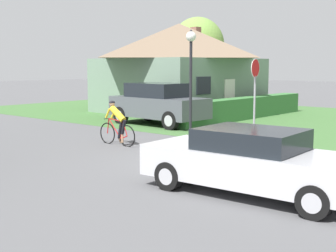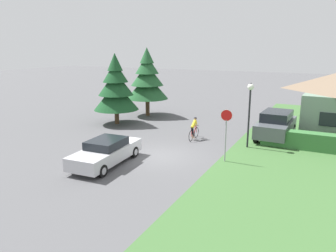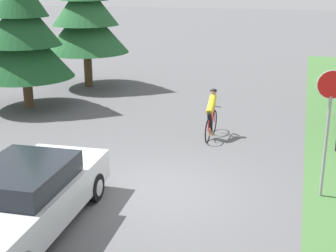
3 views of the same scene
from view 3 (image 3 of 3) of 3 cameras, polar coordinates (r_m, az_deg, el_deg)
The scene contains 6 objects.
ground_plane at distance 11.18m, azimuth -1.35°, elevation -7.99°, with size 140.00×140.00×0.00m, color #515154.
sedan_left_lane at distance 9.66m, azimuth -17.25°, elevation -8.61°, with size 2.10×4.87×1.40m.
cyclist at distance 14.72m, azimuth 5.30°, elevation 1.35°, with size 0.44×1.75×1.54m.
stop_sign at distance 10.82m, azimuth 19.06°, elevation 1.70°, with size 0.64×0.08×2.96m.
conifer_tall_near at distance 18.55m, azimuth -17.33°, elevation 11.09°, with size 3.66×3.66×5.79m.
conifer_tall_far at distance 21.74m, azimuth -10.07°, elevation 13.52°, with size 3.80×3.80×6.23m.
Camera 3 is at (3.07, -9.61, 4.83)m, focal length 50.00 mm.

